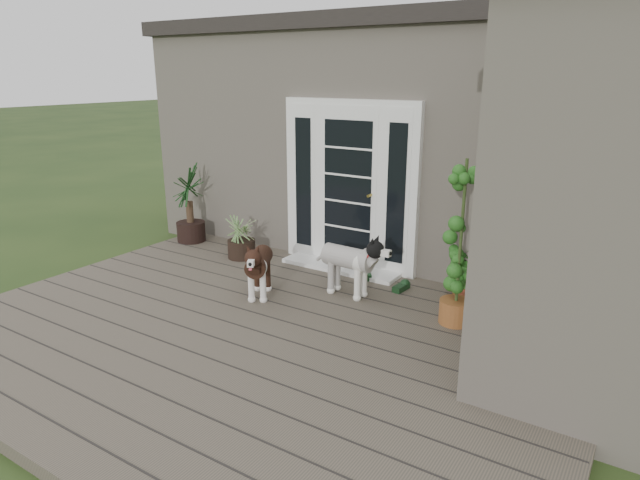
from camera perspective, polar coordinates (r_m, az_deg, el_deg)
The scene contains 16 objects.
deck at distance 5.62m, azimuth -6.68°, elevation -9.83°, with size 6.20×4.60×0.12m, color #6B5B4C.
house_main at distance 8.78m, azimuth 11.00°, elevation 9.91°, with size 7.40×4.00×3.10m, color #665E54.
roof_main at distance 8.74m, azimuth 11.65°, elevation 20.70°, with size 7.60×4.20×0.20m, color #2D2826.
house_wing at distance 5.06m, azimuth 28.22°, elevation 3.14°, with size 1.60×2.40×3.10m, color #665E54.
door_unit at distance 7.09m, azimuth 3.05°, elevation 5.65°, with size 1.90×0.14×2.15m, color white.
door_step at distance 7.20m, azimuth 2.13°, elevation -2.82°, with size 1.60×0.40×0.05m, color white.
brindle_dog at distance 6.29m, azimuth -6.29°, elevation -3.20°, with size 0.32×0.74×0.61m, color #392015, non-canonical shape.
white_dog at distance 6.29m, azimuth 2.90°, elevation -2.89°, with size 0.34×0.79×0.66m, color silver, non-canonical shape.
spider_plant at distance 7.62m, azimuth -8.18°, elevation 0.60°, with size 0.63×0.63×0.67m, color #91B16D, non-canonical shape.
yucca at distance 8.47m, azimuth -13.38°, elevation 3.69°, with size 0.80×0.80×1.17m, color black, non-canonical shape.
herb_a at distance 6.50m, azimuth 14.73°, elevation -3.51°, with size 0.39×0.39×0.50m, color #18551C.
herb_b at distance 6.37m, azimuth 15.46°, elevation -3.69°, with size 0.38×0.38×0.57m, color #174C15.
herb_c at distance 6.34m, azimuth 20.85°, elevation -4.46°, with size 0.35×0.35×0.54m, color #1A5718.
sapling at distance 5.58m, azimuth 14.35°, elevation -0.13°, with size 0.51×0.51×1.75m, color #2C5E1A, non-canonical shape.
clog_left at distance 6.92m, azimuth 4.77°, elevation -3.50°, with size 0.16×0.33×0.10m, color #173A1B, non-canonical shape.
clog_right at distance 6.58m, azimuth 8.40°, elevation -4.79°, with size 0.14×0.30×0.09m, color black, non-canonical shape.
Camera 1 is at (3.23, -3.44, 2.59)m, focal length 30.94 mm.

